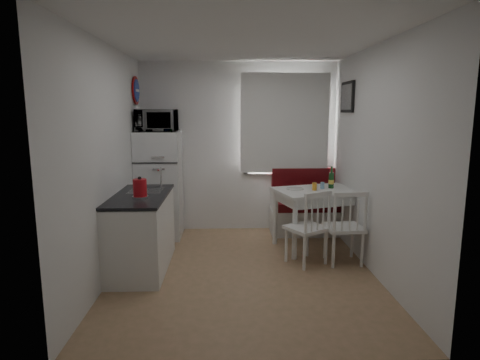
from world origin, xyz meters
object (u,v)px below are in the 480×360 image
at_px(kitchen_counter, 142,231).
at_px(microwave, 157,120).
at_px(bench, 315,212).
at_px(chair_left, 308,220).
at_px(kettle, 140,188).
at_px(wine_bottle, 331,177).
at_px(chair_right, 347,220).
at_px(fridge, 160,185).
at_px(dining_table, 317,196).

xyz_separation_m(kitchen_counter, microwave, (0.02, 1.19, 1.27)).
relative_size(bench, microwave, 2.42).
relative_size(chair_left, microwave, 1.06).
height_order(kettle, wine_bottle, kettle).
xyz_separation_m(kitchen_counter, chair_right, (2.45, -0.01, 0.12)).
relative_size(kitchen_counter, chair_left, 2.19).
xyz_separation_m(fridge, kettle, (0.03, -1.46, 0.23)).
distance_m(dining_table, kettle, 2.37).
relative_size(chair_left, chair_right, 1.21).
distance_m(fridge, wine_bottle, 2.48).
height_order(kitchen_counter, wine_bottle, kitchen_counter).
bearing_deg(bench, kettle, -145.93).
xyz_separation_m(kettle, wine_bottle, (2.40, 0.98, -0.05)).
xyz_separation_m(dining_table, chair_left, (-0.25, -0.67, -0.15)).
bearing_deg(chair_left, dining_table, 38.29).
distance_m(chair_left, chair_right, 0.46).
bearing_deg(dining_table, chair_left, -126.94).
xyz_separation_m(bench, wine_bottle, (0.07, -0.60, 0.64)).
bearing_deg(kitchen_counter, chair_right, -0.15).
distance_m(kitchen_counter, microwave, 1.75).
distance_m(microwave, wine_bottle, 2.58).
xyz_separation_m(chair_left, wine_bottle, (0.46, 0.77, 0.39)).
bearing_deg(chair_right, dining_table, 104.41).
xyz_separation_m(dining_table, wine_bottle, (0.21, 0.10, 0.24)).
bearing_deg(wine_bottle, bench, 97.00).
distance_m(kitchen_counter, chair_right, 2.45).
bearing_deg(kitchen_counter, dining_table, 16.43).
xyz_separation_m(dining_table, chair_right, (0.21, -0.67, -0.15)).
bearing_deg(dining_table, wine_bottle, 8.80).
bearing_deg(fridge, microwave, -90.00).
xyz_separation_m(bench, chair_left, (-0.39, -1.36, 0.25)).
bearing_deg(chair_left, bench, 42.91).
bearing_deg(wine_bottle, chair_left, -121.16).
relative_size(bench, fridge, 0.88).
distance_m(dining_table, chair_left, 0.73).
height_order(dining_table, fridge, fridge).
bearing_deg(bench, chair_right, -86.92).
height_order(kitchen_counter, fridge, fridge).
bearing_deg(kitchen_counter, chair_left, -0.18).
height_order(dining_table, kettle, kettle).
height_order(chair_right, kettle, kettle).
xyz_separation_m(kitchen_counter, chair_left, (1.99, -0.01, 0.12)).
bearing_deg(dining_table, kettle, -174.51).
bearing_deg(kettle, kitchen_counter, 102.84).
distance_m(dining_table, chair_right, 0.71).
distance_m(chair_left, microwave, 2.58).
height_order(chair_right, microwave, microwave).
bearing_deg(dining_table, bench, 62.31).
relative_size(dining_table, kettle, 5.25).
height_order(kitchen_counter, microwave, microwave).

